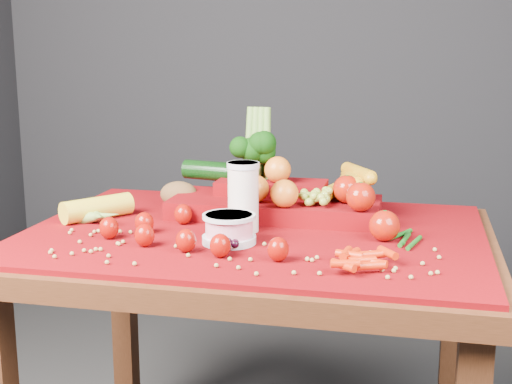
% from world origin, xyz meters
% --- Properties ---
extents(table, '(1.10, 0.80, 0.75)m').
position_xyz_m(table, '(0.00, 0.00, 0.66)').
color(table, '#331A0B').
rests_on(table, ground).
extents(red_cloth, '(1.05, 0.75, 0.01)m').
position_xyz_m(red_cloth, '(0.00, 0.00, 0.76)').
color(red_cloth, '#680308').
rests_on(red_cloth, table).
extents(milk_glass, '(0.08, 0.08, 0.16)m').
position_xyz_m(milk_glass, '(-0.02, -0.01, 0.85)').
color(milk_glass, silver).
rests_on(milk_glass, red_cloth).
extents(yogurt_bowl, '(0.12, 0.12, 0.06)m').
position_xyz_m(yogurt_bowl, '(-0.03, -0.11, 0.80)').
color(yogurt_bowl, silver).
rests_on(yogurt_bowl, red_cloth).
extents(strawberry_scatter, '(0.44, 0.28, 0.05)m').
position_xyz_m(strawberry_scatter, '(-0.13, -0.15, 0.79)').
color(strawberry_scatter, '#9B1702').
rests_on(strawberry_scatter, red_cloth).
extents(dark_grape_cluster, '(0.06, 0.05, 0.03)m').
position_xyz_m(dark_grape_cluster, '(-0.02, -0.17, 0.78)').
color(dark_grape_cluster, black).
rests_on(dark_grape_cluster, red_cloth).
extents(soybean_scatter, '(0.84, 0.24, 0.01)m').
position_xyz_m(soybean_scatter, '(0.00, -0.20, 0.77)').
color(soybean_scatter, '#AD924A').
rests_on(soybean_scatter, red_cloth).
extents(corn_ear, '(0.25, 0.26, 0.06)m').
position_xyz_m(corn_ear, '(-0.39, -0.01, 0.78)').
color(corn_ear, gold).
rests_on(corn_ear, red_cloth).
extents(potato, '(0.10, 0.07, 0.07)m').
position_xyz_m(potato, '(-0.25, 0.19, 0.80)').
color(potato, brown).
rests_on(potato, red_cloth).
extents(baby_carrot_pile, '(0.18, 0.18, 0.03)m').
position_xyz_m(baby_carrot_pile, '(0.27, -0.23, 0.78)').
color(baby_carrot_pile, red).
rests_on(baby_carrot_pile, red_cloth).
extents(green_bean_pile, '(0.14, 0.12, 0.01)m').
position_xyz_m(green_bean_pile, '(0.35, -0.01, 0.77)').
color(green_bean_pile, '#135413').
rests_on(green_bean_pile, red_cloth).
extents(produce_mound, '(0.59, 0.36, 0.27)m').
position_xyz_m(produce_mound, '(0.04, 0.16, 0.82)').
color(produce_mound, '#680308').
rests_on(produce_mound, red_cloth).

